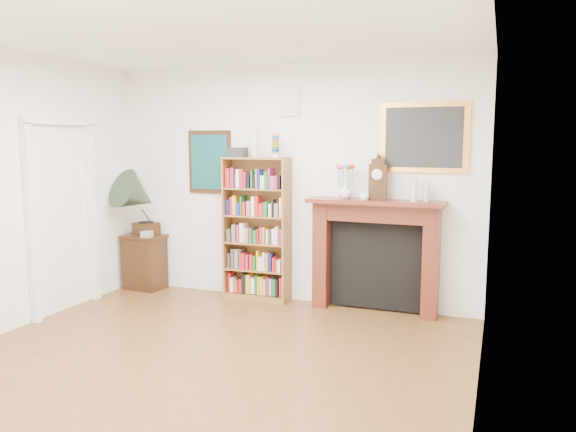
# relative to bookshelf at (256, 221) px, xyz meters

# --- Properties ---
(room) EXTENTS (4.51, 5.01, 2.81)m
(room) POSITION_rel_bookshelf_xyz_m (0.36, -2.34, 0.44)
(room) COLOR #523919
(room) RESTS_ON ground
(door_casing) EXTENTS (0.08, 1.02, 2.17)m
(door_casing) POSITION_rel_bookshelf_xyz_m (-1.85, -1.14, 0.30)
(door_casing) COLOR white
(door_casing) RESTS_ON left_wall
(teal_poster) EXTENTS (0.58, 0.04, 0.78)m
(teal_poster) POSITION_rel_bookshelf_xyz_m (-0.69, 0.14, 0.69)
(teal_poster) COLOR black
(teal_poster) RESTS_ON back_wall
(small_picture) EXTENTS (0.26, 0.04, 0.30)m
(small_picture) POSITION_rel_bookshelf_xyz_m (0.36, 0.14, 1.39)
(small_picture) COLOR white
(small_picture) RESTS_ON back_wall
(gilt_painting) EXTENTS (0.95, 0.04, 0.75)m
(gilt_painting) POSITION_rel_bookshelf_xyz_m (1.91, 0.14, 0.99)
(gilt_painting) COLOR gold
(gilt_painting) RESTS_ON back_wall
(bookshelf) EXTENTS (0.80, 0.30, 1.98)m
(bookshelf) POSITION_rel_bookshelf_xyz_m (0.00, 0.00, 0.00)
(bookshelf) COLOR brown
(bookshelf) RESTS_ON floor
(side_cabinet) EXTENTS (0.54, 0.41, 0.71)m
(side_cabinet) POSITION_rel_bookshelf_xyz_m (-1.57, -0.05, -0.61)
(side_cabinet) COLOR black
(side_cabinet) RESTS_ON floor
(fireplace) EXTENTS (1.51, 0.38, 1.27)m
(fireplace) POSITION_rel_bookshelf_xyz_m (1.43, 0.05, -0.20)
(fireplace) COLOR #481B10
(fireplace) RESTS_ON floor
(gramophone) EXTENTS (0.73, 0.80, 0.86)m
(gramophone) POSITION_rel_bookshelf_xyz_m (-1.55, -0.17, 0.23)
(gramophone) COLOR black
(gramophone) RESTS_ON side_cabinet
(cd_stack) EXTENTS (0.13, 0.13, 0.08)m
(cd_stack) POSITION_rel_bookshelf_xyz_m (-1.44, -0.17, -0.22)
(cd_stack) COLOR #A8A8B4
(cd_stack) RESTS_ON side_cabinet
(mantel_clock) EXTENTS (0.20, 0.13, 0.45)m
(mantel_clock) POSITION_rel_bookshelf_xyz_m (1.45, 0.02, 0.53)
(mantel_clock) COLOR black
(mantel_clock) RESTS_ON fireplace
(flower_vase) EXTENTS (0.19, 0.19, 0.17)m
(flower_vase) POSITION_rel_bookshelf_xyz_m (1.09, -0.00, 0.40)
(flower_vase) COLOR white
(flower_vase) RESTS_ON fireplace
(teacup) EXTENTS (0.13, 0.13, 0.08)m
(teacup) POSITION_rel_bookshelf_xyz_m (1.33, -0.09, 0.35)
(teacup) COLOR white
(teacup) RESTS_ON fireplace
(bottle_left) EXTENTS (0.07, 0.07, 0.24)m
(bottle_left) POSITION_rel_bookshelf_xyz_m (1.85, -0.04, 0.43)
(bottle_left) COLOR silver
(bottle_left) RESTS_ON fireplace
(bottle_right) EXTENTS (0.06, 0.06, 0.20)m
(bottle_right) POSITION_rel_bookshelf_xyz_m (1.97, 0.04, 0.41)
(bottle_right) COLOR silver
(bottle_right) RESTS_ON fireplace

